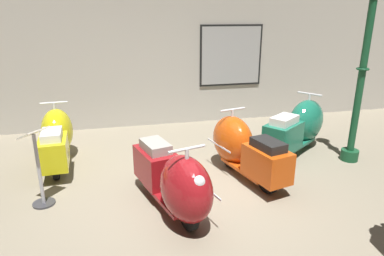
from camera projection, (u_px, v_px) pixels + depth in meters
name	position (u px, v px, depth m)	size (l,w,h in m)	color
ground_plane	(196.00, 199.00, 4.55)	(60.00, 60.00, 0.00)	gray
showroom_back_wall	(149.00, 36.00, 7.10)	(18.00, 0.63, 3.80)	#ADA89E
scooter_0	(56.00, 137.00, 5.55)	(0.55, 1.59, 0.96)	black
scooter_1	(176.00, 182.00, 4.05)	(0.87, 1.67, 0.98)	black
scooter_2	(242.00, 147.00, 5.12)	(0.81, 1.64, 0.97)	black
scooter_3	(300.00, 126.00, 6.03)	(1.61, 1.32, 1.00)	black
lamppost	(362.00, 71.00, 5.30)	(0.28, 0.28, 2.87)	#144728
info_stanchion	(40.00, 174.00, 4.30)	(0.38, 0.39, 1.03)	#333338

